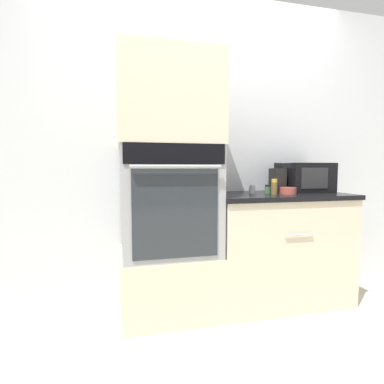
% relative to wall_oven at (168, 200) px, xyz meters
% --- Properties ---
extents(ground_plane, '(12.00, 12.00, 0.00)m').
position_rel_wall_oven_xyz_m(ground_plane, '(0.35, -0.30, -0.84)').
color(ground_plane, beige).
extents(wall_back, '(8.00, 0.05, 2.50)m').
position_rel_wall_oven_xyz_m(wall_back, '(0.35, 0.33, 0.41)').
color(wall_back, silver).
rests_on(wall_back, ground_plane).
extents(oven_cabinet_base, '(0.70, 0.60, 0.45)m').
position_rel_wall_oven_xyz_m(oven_cabinet_base, '(0.00, 0.00, -0.61)').
color(oven_cabinet_base, beige).
rests_on(oven_cabinet_base, ground_plane).
extents(wall_oven, '(0.67, 0.64, 0.77)m').
position_rel_wall_oven_xyz_m(wall_oven, '(0.00, 0.00, 0.00)').
color(wall_oven, '#9EA0A5').
rests_on(wall_oven, oven_cabinet_base).
extents(oven_cabinet_upper, '(0.70, 0.60, 0.62)m').
position_rel_wall_oven_xyz_m(oven_cabinet_upper, '(0.00, 0.00, 0.69)').
color(oven_cabinet_upper, beige).
rests_on(oven_cabinet_upper, wall_oven).
extents(counter_unit, '(1.08, 0.63, 0.87)m').
position_rel_wall_oven_xyz_m(counter_unit, '(0.88, 0.00, -0.40)').
color(counter_unit, beige).
rests_on(counter_unit, ground_plane).
extents(microwave, '(0.38, 0.34, 0.24)m').
position_rel_wall_oven_xyz_m(microwave, '(1.17, 0.09, 0.15)').
color(microwave, black).
rests_on(microwave, counter_unit).
extents(knife_block, '(0.10, 0.12, 0.24)m').
position_rel_wall_oven_xyz_m(knife_block, '(0.91, 0.07, 0.13)').
color(knife_block, black).
rests_on(knife_block, counter_unit).
extents(bowl, '(0.12, 0.12, 0.05)m').
position_rel_wall_oven_xyz_m(bowl, '(0.92, -0.08, 0.06)').
color(bowl, '#B24C42').
rests_on(bowl, counter_unit).
extents(condiment_jar_near, '(0.05, 0.05, 0.12)m').
position_rel_wall_oven_xyz_m(condiment_jar_near, '(0.80, -0.08, 0.09)').
color(condiment_jar_near, brown).
rests_on(condiment_jar_near, counter_unit).
extents(condiment_jar_mid, '(0.05, 0.05, 0.07)m').
position_rel_wall_oven_xyz_m(condiment_jar_mid, '(0.65, -0.00, 0.06)').
color(condiment_jar_mid, silver).
rests_on(condiment_jar_mid, counter_unit).
extents(condiment_jar_far, '(0.05, 0.05, 0.07)m').
position_rel_wall_oven_xyz_m(condiment_jar_far, '(0.80, 0.02, 0.06)').
color(condiment_jar_far, '#427047').
rests_on(condiment_jar_far, counter_unit).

